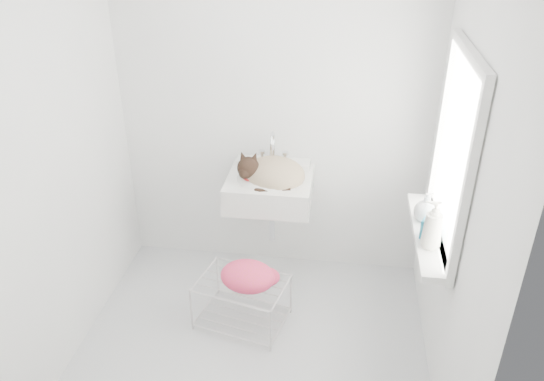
# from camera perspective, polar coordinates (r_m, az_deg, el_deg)

# --- Properties ---
(floor) EXTENTS (2.20, 2.00, 0.02)m
(floor) POSITION_cam_1_polar(r_m,az_deg,el_deg) (3.60, -2.15, -16.23)
(floor) COLOR #BABCBD
(floor) RESTS_ON ground
(back_wall) EXTENTS (2.20, 0.02, 2.50)m
(back_wall) POSITION_cam_1_polar(r_m,az_deg,el_deg) (3.76, 0.15, 8.65)
(back_wall) COLOR white
(back_wall) RESTS_ON ground
(right_wall) EXTENTS (0.02, 2.00, 2.50)m
(right_wall) POSITION_cam_1_polar(r_m,az_deg,el_deg) (2.88, 19.45, 0.35)
(right_wall) COLOR white
(right_wall) RESTS_ON ground
(left_wall) EXTENTS (0.02, 2.00, 2.50)m
(left_wall) POSITION_cam_1_polar(r_m,az_deg,el_deg) (3.23, -22.20, 2.92)
(left_wall) COLOR white
(left_wall) RESTS_ON ground
(window_glass) EXTENTS (0.01, 0.80, 1.00)m
(window_glass) POSITION_cam_1_polar(r_m,az_deg,el_deg) (3.01, 18.87, 3.83)
(window_glass) COLOR white
(window_glass) RESTS_ON right_wall
(window_frame) EXTENTS (0.04, 0.90, 1.10)m
(window_frame) POSITION_cam_1_polar(r_m,az_deg,el_deg) (3.01, 18.59, 3.85)
(window_frame) COLOR white
(window_frame) RESTS_ON right_wall
(windowsill) EXTENTS (0.16, 0.88, 0.04)m
(windowsill) POSITION_cam_1_polar(r_m,az_deg,el_deg) (3.24, 16.14, -4.42)
(windowsill) COLOR white
(windowsill) RESTS_ON right_wall
(sink) EXTENTS (0.58, 0.51, 0.23)m
(sink) POSITION_cam_1_polar(r_m,az_deg,el_deg) (3.69, -0.25, 1.41)
(sink) COLOR white
(sink) RESTS_ON back_wall
(faucet) EXTENTS (0.21, 0.15, 0.21)m
(faucet) POSITION_cam_1_polar(r_m,az_deg,el_deg) (3.79, 0.14, 4.53)
(faucet) COLOR silver
(faucet) RESTS_ON sink
(cat) EXTENTS (0.45, 0.36, 0.28)m
(cat) POSITION_cam_1_polar(r_m,az_deg,el_deg) (3.65, -0.10, 1.84)
(cat) COLOR tan
(cat) RESTS_ON sink
(wire_rack) EXTENTS (0.63, 0.51, 0.33)m
(wire_rack) POSITION_cam_1_polar(r_m,az_deg,el_deg) (3.68, -3.16, -11.84)
(wire_rack) COLOR beige
(wire_rack) RESTS_ON floor
(towel) EXTENTS (0.41, 0.32, 0.15)m
(towel) POSITION_cam_1_polar(r_m,az_deg,el_deg) (3.51, -2.58, -9.64)
(towel) COLOR #CA470C
(towel) RESTS_ON wire_rack
(bottle_a) EXTENTS (0.10, 0.10, 0.24)m
(bottle_a) POSITION_cam_1_polar(r_m,az_deg,el_deg) (3.10, 16.33, -5.71)
(bottle_a) COLOR white
(bottle_a) RESTS_ON windowsill
(bottle_b) EXTENTS (0.11, 0.11, 0.18)m
(bottle_b) POSITION_cam_1_polar(r_m,az_deg,el_deg) (3.17, 16.15, -4.82)
(bottle_b) COLOR teal
(bottle_b) RESTS_ON windowsill
(bottle_c) EXTENTS (0.18, 0.18, 0.18)m
(bottle_c) POSITION_cam_1_polar(r_m,az_deg,el_deg) (3.33, 15.80, -3.03)
(bottle_c) COLOR silver
(bottle_c) RESTS_ON windowsill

